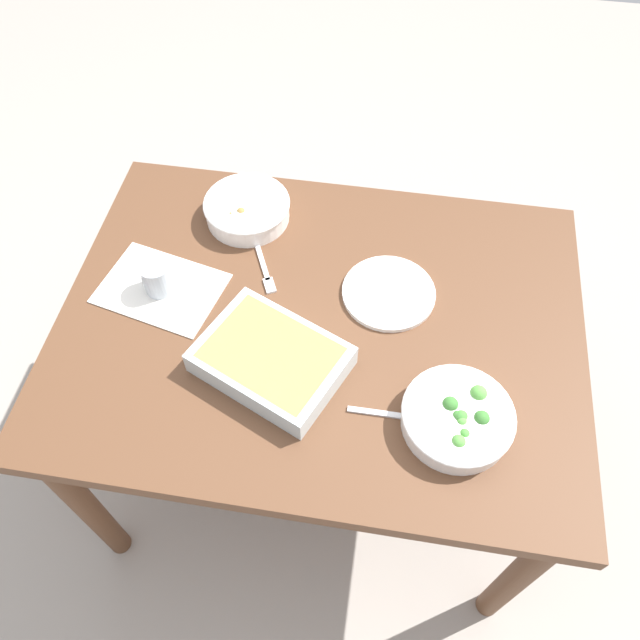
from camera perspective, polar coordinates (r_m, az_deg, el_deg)
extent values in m
plane|color=#9E9389|center=(2.09, 0.00, -11.69)|extent=(6.00, 6.00, 0.00)
cube|color=brown|center=(1.45, 0.00, -0.45)|extent=(1.20, 0.90, 0.04)
cylinder|color=brown|center=(1.76, -20.58, -15.49)|extent=(0.06, 0.06, 0.70)
cylinder|color=brown|center=(1.67, 17.60, -21.32)|extent=(0.06, 0.06, 0.70)
cylinder|color=brown|center=(2.09, -13.11, 4.49)|extent=(0.06, 0.06, 0.70)
cylinder|color=brown|center=(2.02, 17.15, 0.66)|extent=(0.06, 0.06, 0.70)
cube|color=silver|center=(1.53, -14.27, 2.81)|extent=(0.32, 0.26, 0.00)
cylinder|color=white|center=(1.63, -6.63, 9.93)|extent=(0.21, 0.21, 0.05)
torus|color=white|center=(1.62, -6.71, 10.52)|extent=(0.22, 0.22, 0.01)
cylinder|color=olive|center=(1.63, -6.64, 10.00)|extent=(0.17, 0.17, 0.03)
sphere|color=silver|center=(1.63, -7.36, 10.65)|extent=(0.02, 0.02, 0.02)
sphere|color=olive|center=(1.60, -7.19, 9.72)|extent=(0.02, 0.02, 0.02)
sphere|color=#C66633|center=(1.60, -8.12, 9.42)|extent=(0.02, 0.02, 0.02)
sphere|color=silver|center=(1.61, -6.94, 10.16)|extent=(0.01, 0.01, 0.01)
sphere|color=silver|center=(1.64, -6.45, 11.16)|extent=(0.02, 0.02, 0.02)
cylinder|color=white|center=(1.31, 12.34, -8.77)|extent=(0.22, 0.22, 0.05)
torus|color=white|center=(1.29, 12.51, -8.36)|extent=(0.23, 0.23, 0.01)
cylinder|color=#8CB272|center=(1.31, 12.36, -8.72)|extent=(0.18, 0.18, 0.02)
sphere|color=#3D7A33|center=(1.30, 14.50, -8.67)|extent=(0.03, 0.03, 0.03)
sphere|color=#569E42|center=(1.32, 14.22, -6.51)|extent=(0.04, 0.04, 0.04)
sphere|color=#569E42|center=(1.27, 12.49, -10.77)|extent=(0.03, 0.03, 0.03)
sphere|color=#478C38|center=(1.28, 13.01, -10.08)|extent=(0.02, 0.02, 0.02)
sphere|color=#569E42|center=(1.29, 12.75, -9.00)|extent=(0.02, 0.02, 0.02)
sphere|color=#3D7A33|center=(1.29, 12.60, -8.64)|extent=(0.03, 0.03, 0.03)
sphere|color=#478C38|center=(1.29, 12.74, -8.57)|extent=(0.03, 0.03, 0.03)
sphere|color=#3D7A33|center=(1.30, 11.77, -7.54)|extent=(0.03, 0.03, 0.03)
sphere|color=#3D7A33|center=(1.29, 12.38, -8.55)|extent=(0.02, 0.02, 0.02)
cube|color=silver|center=(1.35, -4.45, -3.59)|extent=(0.36, 0.32, 0.06)
cube|color=#DBAD56|center=(1.34, -4.48, -3.33)|extent=(0.32, 0.28, 0.04)
cylinder|color=#B2BCC6|center=(1.50, -14.58, 3.75)|extent=(0.07, 0.07, 0.08)
cylinder|color=black|center=(1.51, -14.48, 3.45)|extent=(0.06, 0.06, 0.05)
cylinder|color=white|center=(1.48, 6.27, 2.48)|extent=(0.22, 0.22, 0.01)
cube|color=silver|center=(1.65, -6.55, 9.33)|extent=(0.14, 0.06, 0.01)
ellipsoid|color=silver|center=(1.65, -9.51, 8.93)|extent=(0.05, 0.04, 0.01)
cube|color=silver|center=(1.32, 5.57, -8.46)|extent=(0.14, 0.01, 0.01)
ellipsoid|color=silver|center=(1.32, 9.29, -8.83)|extent=(0.04, 0.03, 0.01)
cube|color=silver|center=(1.55, -5.35, 5.53)|extent=(0.07, 0.13, 0.01)
cube|color=silver|center=(1.50, -4.61, 3.16)|extent=(0.04, 0.05, 0.01)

